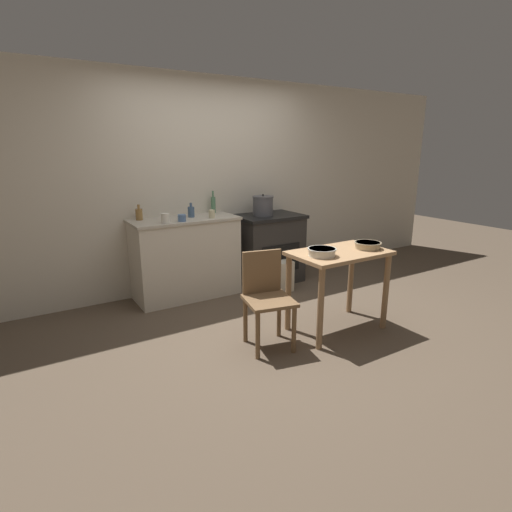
{
  "coord_description": "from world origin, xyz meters",
  "views": [
    {
      "loc": [
        -2.14,
        -2.99,
        1.71
      ],
      "look_at": [
        0.0,
        0.48,
        0.61
      ],
      "focal_mm": 28.0,
      "sensor_mm": 36.0,
      "label": 1
    }
  ],
  "objects": [
    {
      "name": "mixing_bowl_large",
      "position": [
        0.72,
        -0.39,
        0.82
      ],
      "size": [
        0.25,
        0.25,
        0.06
      ],
      "color": "tan",
      "rests_on": "work_table"
    },
    {
      "name": "wall_back",
      "position": [
        0.0,
        1.58,
        1.27
      ],
      "size": [
        8.0,
        0.07,
        2.55
      ],
      "color": "beige",
      "rests_on": "ground_plane"
    },
    {
      "name": "cup_center_right",
      "position": [
        -0.75,
        1.1,
        0.99
      ],
      "size": [
        0.09,
        0.09,
        0.1
      ],
      "primitive_type": "cylinder",
      "color": "silver",
      "rests_on": "counter_cabinet"
    },
    {
      "name": "chair",
      "position": [
        -0.33,
        -0.24,
        0.46
      ],
      "size": [
        0.47,
        0.47,
        0.84
      ],
      "rotation": [
        0.0,
        0.0,
        -0.21
      ],
      "color": "brown",
      "rests_on": "ground_plane"
    },
    {
      "name": "stove",
      "position": [
        0.66,
        1.25,
        0.44
      ],
      "size": [
        0.85,
        0.63,
        0.89
      ],
      "color": "#2D2B28",
      "rests_on": "ground_plane"
    },
    {
      "name": "bottle_left",
      "position": [
        -0.94,
        1.43,
        1.01
      ],
      "size": [
        0.08,
        0.08,
        0.17
      ],
      "color": "olive",
      "rests_on": "counter_cabinet"
    },
    {
      "name": "counter_cabinet",
      "position": [
        -0.47,
        1.28,
        0.47
      ],
      "size": [
        1.22,
        0.56,
        0.94
      ],
      "color": "beige",
      "rests_on": "ground_plane"
    },
    {
      "name": "cup_center_left",
      "position": [
        -0.19,
        1.13,
        0.99
      ],
      "size": [
        0.07,
        0.07,
        0.09
      ],
      "primitive_type": "cylinder",
      "color": "beige",
      "rests_on": "counter_cabinet"
    },
    {
      "name": "bottle_mid_left",
      "position": [
        -0.37,
        1.3,
        1.0
      ],
      "size": [
        0.08,
        0.08,
        0.17
      ],
      "color": "#3D5675",
      "rests_on": "counter_cabinet"
    },
    {
      "name": "flour_sack",
      "position": [
        0.59,
        0.81,
        0.19
      ],
      "size": [
        0.23,
        0.16,
        0.38
      ],
      "primitive_type": "cube",
      "color": "beige",
      "rests_on": "ground_plane"
    },
    {
      "name": "cup_center",
      "position": [
        -0.56,
        1.1,
        0.98
      ],
      "size": [
        0.09,
        0.09,
        0.08
      ],
      "primitive_type": "cylinder",
      "color": "#4C6B99",
      "rests_on": "counter_cabinet"
    },
    {
      "name": "mixing_bowl_small",
      "position": [
        0.17,
        -0.37,
        0.82
      ],
      "size": [
        0.26,
        0.26,
        0.07
      ],
      "color": "silver",
      "rests_on": "work_table"
    },
    {
      "name": "bottle_far_left",
      "position": [
        -0.01,
        1.47,
        1.04
      ],
      "size": [
        0.06,
        0.06,
        0.27
      ],
      "color": "#517F5B",
      "rests_on": "counter_cabinet"
    },
    {
      "name": "work_table",
      "position": [
        0.42,
        -0.33,
        0.63
      ],
      "size": [
        0.91,
        0.56,
        0.78
      ],
      "color": "#A87F56",
      "rests_on": "ground_plane"
    },
    {
      "name": "stock_pot",
      "position": [
        0.58,
        1.25,
        1.01
      ],
      "size": [
        0.27,
        0.27,
        0.27
      ],
      "color": "#4C4C51",
      "rests_on": "stove"
    },
    {
      "name": "ground_plane",
      "position": [
        0.0,
        0.0,
        0.0
      ],
      "size": [
        14.0,
        14.0,
        0.0
      ],
      "primitive_type": "plane",
      "color": "brown"
    }
  ]
}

